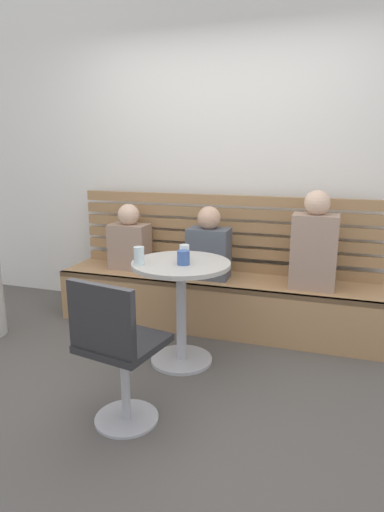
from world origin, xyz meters
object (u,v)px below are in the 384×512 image
(person_child_left, at_px, (130,241))
(person_child_middle, at_px, (209,247))
(person_adult, at_px, (314,245))
(booth_bench, at_px, (215,302))
(cup_mug_blue, at_px, (183,258))
(white_chair, at_px, (116,349))
(cup_glass_tall, at_px, (139,256))
(cup_water_clear, at_px, (184,253))
(cafe_table, at_px, (181,293))

(person_child_left, distance_m, person_child_middle, 0.76)
(person_child_middle, bearing_deg, person_adult, -0.74)
(booth_bench, height_order, cup_mug_blue, cup_mug_blue)
(booth_bench, bearing_deg, white_chair, -95.29)
(cup_glass_tall, xyz_separation_m, cup_water_clear, (0.25, 0.20, -0.01))
(cup_mug_blue, distance_m, cup_water_clear, 0.11)
(cafe_table, relative_size, person_child_middle, 1.24)
(cup_water_clear, bearing_deg, person_child_middle, 89.82)
(cup_water_clear, bearing_deg, cup_mug_blue, -74.52)
(cafe_table, xyz_separation_m, person_adult, (0.84, 0.65, 0.26))
(booth_bench, relative_size, person_adult, 3.58)
(cafe_table, distance_m, cup_mug_blue, 0.28)
(white_chair, bearing_deg, person_adult, 57.83)
(booth_bench, height_order, person_child_left, person_child_left)
(cafe_table, distance_m, person_child_middle, 0.69)
(booth_bench, distance_m, white_chair, 1.52)
(cafe_table, distance_m, cup_water_clear, 0.28)
(cafe_table, xyz_separation_m, white_chair, (-0.08, -0.81, -0.05))
(person_child_left, relative_size, cup_glass_tall, 4.86)
(booth_bench, xyz_separation_m, white_chair, (-0.14, -1.50, 0.24))
(white_chair, height_order, cup_mug_blue, white_chair)
(white_chair, distance_m, person_child_middle, 1.50)
(booth_bench, relative_size, white_chair, 3.18)
(person_adult, relative_size, cup_water_clear, 6.86)
(person_child_middle, bearing_deg, person_child_left, 175.25)
(cafe_table, relative_size, cup_glass_tall, 6.17)
(person_adult, relative_size, person_child_left, 1.30)
(person_child_middle, bearing_deg, white_chair, -93.32)
(booth_bench, bearing_deg, cup_mug_blue, -91.93)
(person_child_left, height_order, person_child_middle, person_child_middle)
(booth_bench, distance_m, cup_water_clear, 0.86)
(person_child_left, distance_m, cup_water_clear, 1.01)
(person_child_left, xyz_separation_m, cup_water_clear, (0.75, -0.67, 0.10))
(person_adult, relative_size, cup_glass_tall, 6.29)
(cup_glass_tall, bearing_deg, booth_bench, 69.78)
(cafe_table, height_order, person_child_middle, person_child_middle)
(booth_bench, xyz_separation_m, person_child_left, (-0.81, 0.04, 0.47))
(person_adult, height_order, cup_glass_tall, person_adult)
(cup_water_clear, bearing_deg, white_chair, -95.52)
(person_child_middle, bearing_deg, cup_mug_blue, -87.75)
(cafe_table, height_order, cup_glass_tall, cup_glass_tall)
(white_chair, height_order, cup_water_clear, same)
(person_child_left, xyz_separation_m, cup_glass_tall, (0.50, -0.87, 0.11))
(person_adult, height_order, person_child_middle, person_adult)
(cup_mug_blue, bearing_deg, person_adult, 41.20)
(person_adult, xyz_separation_m, person_child_middle, (-0.84, 0.01, -0.08))
(cup_water_clear, bearing_deg, cafe_table, -97.24)
(booth_bench, height_order, cafe_table, cafe_table)
(person_child_middle, distance_m, cup_mug_blue, 0.72)
(person_adult, xyz_separation_m, cup_mug_blue, (-0.81, -0.71, 0.01))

